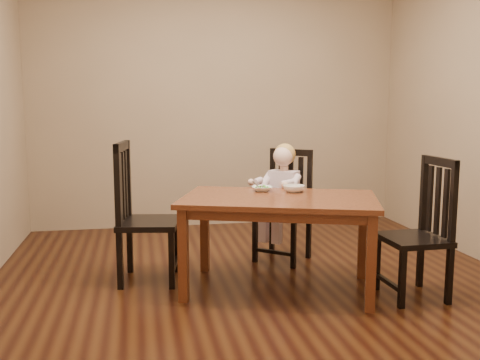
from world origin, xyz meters
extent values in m
cube|color=#3F200D|center=(0.00, 0.00, 0.00)|extent=(4.00, 4.00, 0.01)
cube|color=#9A8162|center=(0.00, 2.00, 1.35)|extent=(4.00, 0.01, 2.70)
cube|color=#9A8162|center=(0.00, -2.00, 1.35)|extent=(4.00, 0.01, 2.70)
cube|color=#4A2211|center=(0.11, -0.19, 0.66)|extent=(1.56, 1.22, 0.04)
cube|color=#4A2211|center=(0.11, -0.19, 0.61)|extent=(1.42, 1.08, 0.07)
cube|color=#4A2211|center=(-0.58, -0.31, 0.32)|extent=(0.08, 0.08, 0.65)
cube|color=#4A2211|center=(0.58, -0.72, 0.32)|extent=(0.08, 0.08, 0.65)
cube|color=#4A2211|center=(-0.36, 0.34, 0.32)|extent=(0.08, 0.08, 0.65)
cube|color=#4A2211|center=(0.81, -0.06, 0.32)|extent=(0.08, 0.08, 0.65)
cube|color=black|center=(0.33, 0.51, 0.40)|extent=(0.56, 0.56, 0.04)
cube|color=black|center=(0.58, 0.53, 0.19)|extent=(0.05, 0.05, 0.38)
cube|color=black|center=(0.30, 0.75, 0.19)|extent=(0.05, 0.05, 0.38)
cube|color=black|center=(0.36, 0.27, 0.19)|extent=(0.05, 0.05, 0.38)
cube|color=black|center=(0.09, 0.50, 0.19)|extent=(0.05, 0.05, 0.38)
cube|color=black|center=(0.58, 0.53, 0.68)|extent=(0.05, 0.05, 0.53)
cube|color=black|center=(0.30, 0.75, 0.68)|extent=(0.05, 0.05, 0.53)
cube|color=black|center=(0.44, 0.64, 0.92)|extent=(0.32, 0.27, 0.06)
cube|color=black|center=(0.51, 0.58, 0.66)|extent=(0.04, 0.04, 0.46)
cube|color=black|center=(0.44, 0.64, 0.66)|extent=(0.04, 0.04, 0.46)
cube|color=black|center=(0.37, 0.70, 0.66)|extent=(0.04, 0.04, 0.46)
cube|color=black|center=(-0.80, 0.19, 0.45)|extent=(0.50, 0.52, 0.04)
cube|color=black|center=(-0.95, 0.41, 0.21)|extent=(0.05, 0.05, 0.43)
cube|color=black|center=(-1.01, 0.02, 0.21)|extent=(0.05, 0.05, 0.43)
cube|color=black|center=(-0.58, 0.35, 0.21)|extent=(0.05, 0.05, 0.43)
cube|color=black|center=(-0.65, -0.04, 0.21)|extent=(0.05, 0.05, 0.43)
cube|color=black|center=(-0.95, 0.41, 0.76)|extent=(0.05, 0.05, 0.59)
cube|color=black|center=(-1.01, 0.02, 0.76)|extent=(0.05, 0.05, 0.59)
cube|color=black|center=(-0.98, 0.22, 1.03)|extent=(0.11, 0.44, 0.06)
cube|color=black|center=(-0.96, 0.32, 0.73)|extent=(0.03, 0.05, 0.51)
cube|color=black|center=(-0.98, 0.22, 0.73)|extent=(0.03, 0.05, 0.51)
cube|color=black|center=(-1.00, 0.11, 0.73)|extent=(0.03, 0.05, 0.51)
cube|color=black|center=(0.98, -0.52, 0.41)|extent=(0.41, 0.43, 0.04)
cube|color=black|center=(1.16, -0.69, 0.20)|extent=(0.04, 0.04, 0.39)
cube|color=black|center=(1.15, -0.33, 0.20)|extent=(0.04, 0.04, 0.39)
cube|color=black|center=(0.82, -0.70, 0.20)|extent=(0.04, 0.04, 0.39)
cube|color=black|center=(0.81, -0.34, 0.20)|extent=(0.04, 0.04, 0.39)
cube|color=black|center=(1.16, -0.69, 0.70)|extent=(0.04, 0.04, 0.55)
cube|color=black|center=(1.15, -0.33, 0.70)|extent=(0.04, 0.04, 0.55)
cube|color=black|center=(1.16, -0.51, 0.95)|extent=(0.04, 0.40, 0.06)
cube|color=black|center=(1.16, -0.61, 0.67)|extent=(0.02, 0.04, 0.47)
cube|color=black|center=(1.16, -0.51, 0.67)|extent=(0.02, 0.04, 0.47)
cube|color=black|center=(1.15, -0.42, 0.67)|extent=(0.02, 0.04, 0.47)
imported|color=white|center=(0.05, 0.07, 0.70)|extent=(0.18, 0.18, 0.04)
imported|color=white|center=(0.27, -0.01, 0.71)|extent=(0.21, 0.21, 0.05)
cube|color=silver|center=(0.00, 0.06, 0.73)|extent=(0.05, 0.12, 0.05)
cube|color=silver|center=(0.00, 0.06, 0.72)|extent=(0.03, 0.04, 0.01)
camera|label=1|loc=(-0.86, -3.81, 1.34)|focal=40.00mm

